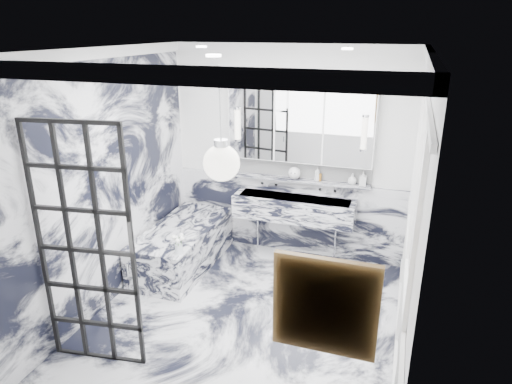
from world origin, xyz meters
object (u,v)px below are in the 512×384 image
(crittall_door, at_px, (86,250))
(mirror_cabinet, at_px, (300,124))
(trough_sink, at_px, (294,208))
(bathtub, at_px, (183,246))

(crittall_door, height_order, mirror_cabinet, mirror_cabinet)
(trough_sink, height_order, bathtub, trough_sink)
(crittall_door, distance_m, mirror_cabinet, 3.07)
(mirror_cabinet, bearing_deg, crittall_door, -114.80)
(crittall_door, relative_size, mirror_cabinet, 1.20)
(trough_sink, distance_m, bathtub, 1.55)
(bathtub, bearing_deg, mirror_cabinet, 32.06)
(trough_sink, bearing_deg, crittall_door, -116.24)
(bathtub, bearing_deg, crittall_door, -87.85)
(crittall_door, bearing_deg, trough_sink, 55.86)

